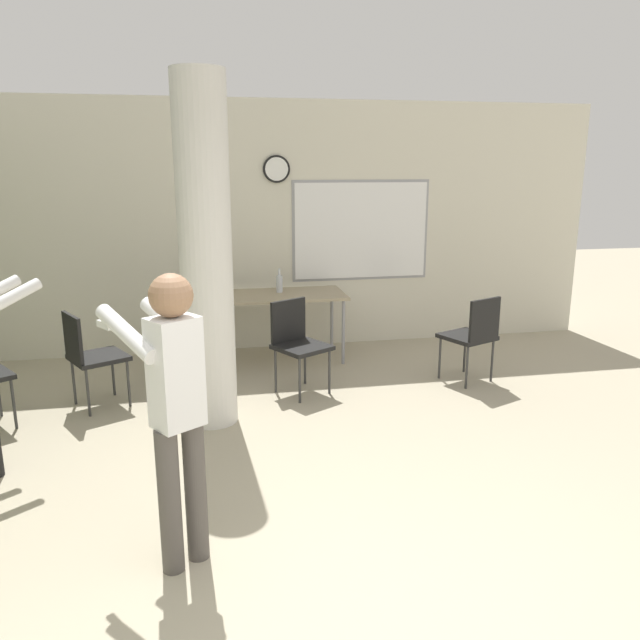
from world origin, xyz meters
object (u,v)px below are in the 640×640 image
at_px(person_playing_front, 174,400).
at_px(chair_table_left, 183,332).
at_px(chair_near_pillar, 90,352).
at_px(chair_mid_room, 473,332).
at_px(folding_table, 279,299).
at_px(chair_table_front, 297,339).
at_px(bottle_on_table, 279,283).

bearing_deg(person_playing_front, chair_table_left, 90.52).
xyz_separation_m(chair_near_pillar, chair_table_left, (0.79, 0.53, 0.00)).
xyz_separation_m(chair_mid_room, person_playing_front, (-2.75, -2.39, 0.43)).
bearing_deg(folding_table, chair_mid_room, -32.06).
distance_m(folding_table, chair_table_front, 1.03).
relative_size(chair_mid_room, person_playing_front, 0.54).
bearing_deg(chair_table_left, bottle_on_table, 31.32).
distance_m(bottle_on_table, person_playing_front, 3.72).
height_order(chair_near_pillar, chair_table_front, same).
xyz_separation_m(bottle_on_table, chair_near_pillar, (-1.82, -1.16, -0.33)).
bearing_deg(chair_near_pillar, chair_table_left, 34.06).
height_order(bottle_on_table, chair_mid_room, bottle_on_table).
relative_size(folding_table, chair_mid_room, 1.63).
xyz_separation_m(folding_table, chair_table_front, (0.03, -1.02, -0.17)).
relative_size(bottle_on_table, chair_mid_room, 0.30).
bearing_deg(person_playing_front, bottle_on_table, 74.26).
height_order(chair_mid_room, chair_table_left, same).
height_order(folding_table, bottle_on_table, bottle_on_table).
bearing_deg(folding_table, chair_table_left, -152.01).
xyz_separation_m(bottle_on_table, person_playing_front, (-1.01, -3.58, 0.10)).
distance_m(chair_near_pillar, person_playing_front, 2.59).
distance_m(folding_table, chair_mid_room, 2.08).
bearing_deg(bottle_on_table, chair_near_pillar, -147.48).
distance_m(folding_table, chair_table_left, 1.17).
relative_size(chair_table_front, person_playing_front, 0.54).
relative_size(chair_table_left, person_playing_front, 0.54).
bearing_deg(chair_mid_room, person_playing_front, -139.03).
xyz_separation_m(chair_table_front, person_playing_front, (-1.03, -2.47, 0.43)).
bearing_deg(bottle_on_table, folding_table, -100.45).
bearing_deg(folding_table, chair_table_front, -88.04).
relative_size(chair_mid_room, chair_near_pillar, 1.00).
bearing_deg(chair_near_pillar, bottle_on_table, 32.52).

